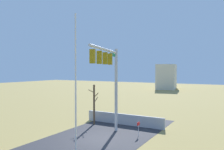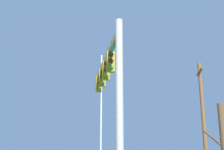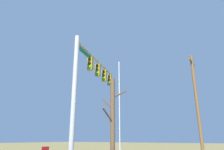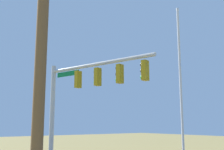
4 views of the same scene
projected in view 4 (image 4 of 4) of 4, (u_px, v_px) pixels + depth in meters
The scene contains 3 objects.
signal_mast at pixel (78, 99), 15.44m from camera, with size 7.06×2.04×7.77m.
flagpole at pixel (182, 116), 11.16m from camera, with size 0.10×0.10×9.18m, color silver.
utility_pole at pixel (39, 108), 5.97m from camera, with size 1.90×0.26×8.88m.
Camera 4 is at (-12.50, 7.05, 4.29)m, focal length 44.49 mm.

